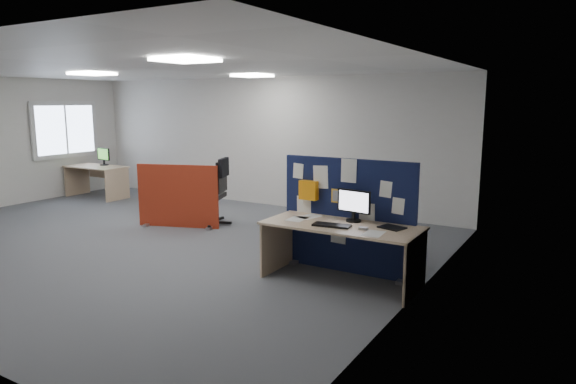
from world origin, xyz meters
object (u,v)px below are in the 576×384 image
at_px(navy_divider, 346,215).
at_px(red_divider, 178,197).
at_px(main_desk, 343,237).
at_px(office_chair, 215,188).
at_px(monitor_second, 104,156).
at_px(second_desk, 98,174).
at_px(monitor_main, 354,204).

xyz_separation_m(navy_divider, red_divider, (-3.54, 0.69, -0.21)).
height_order(main_desk, office_chair, office_chair).
height_order(navy_divider, monitor_second, navy_divider).
height_order(navy_divider, second_desk, navy_divider).
xyz_separation_m(red_divider, monitor_second, (-3.56, 1.37, 0.41)).
relative_size(second_desk, monitor_second, 3.27).
distance_m(second_desk, monitor_second, 0.44).
bearing_deg(navy_divider, monitor_main, -45.53).
height_order(second_desk, office_chair, office_chair).
relative_size(main_desk, monitor_second, 4.31).
xyz_separation_m(navy_divider, monitor_main, (0.18, -0.18, 0.20)).
bearing_deg(office_chair, monitor_main, -42.42).
relative_size(navy_divider, monitor_second, 4.07).
bearing_deg(red_divider, office_chair, 26.48).
distance_m(navy_divider, second_desk, 7.39).
bearing_deg(monitor_second, second_desk, -96.35).
bearing_deg(main_desk, second_desk, 162.81).
bearing_deg(monitor_main, navy_divider, 142.16).
relative_size(navy_divider, office_chair, 1.52).
height_order(main_desk, monitor_second, monitor_second).
distance_m(navy_divider, monitor_second, 7.39).
height_order(red_divider, second_desk, red_divider).
height_order(navy_divider, main_desk, navy_divider).
distance_m(navy_divider, main_desk, 0.42).
distance_m(red_divider, monitor_second, 3.83).
height_order(monitor_main, monitor_second, monitor_second).
distance_m(navy_divider, monitor_main, 0.33).
xyz_separation_m(navy_divider, second_desk, (-7.14, 1.89, -0.21)).
height_order(main_desk, second_desk, same).
xyz_separation_m(monitor_main, second_desk, (-7.32, 2.08, -0.41)).
xyz_separation_m(navy_divider, office_chair, (-3.08, 1.16, -0.08)).
height_order(navy_divider, office_chair, navy_divider).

